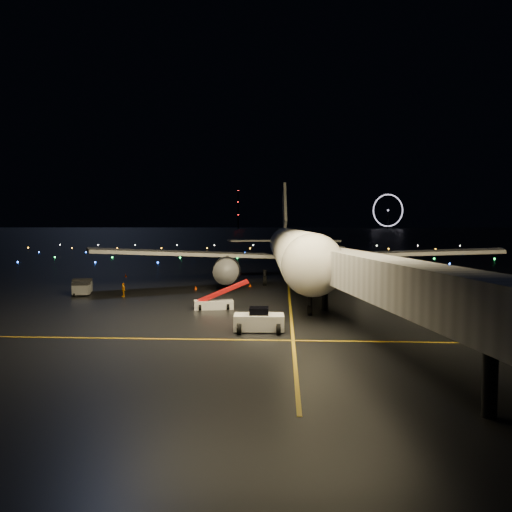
% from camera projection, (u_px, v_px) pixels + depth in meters
% --- Properties ---
extents(ground, '(2000.00, 2000.00, 0.00)m').
position_uv_depth(ground, '(267.00, 236.00, 347.49)').
color(ground, black).
rests_on(ground, ground).
extents(lane_centre, '(0.25, 80.00, 0.02)m').
position_uv_depth(lane_centre, '(289.00, 294.00, 62.88)').
color(lane_centre, gold).
rests_on(lane_centre, ground).
extents(lane_cross, '(60.00, 0.25, 0.02)m').
position_uv_depth(lane_cross, '(75.00, 338.00, 38.90)').
color(lane_cross, gold).
rests_on(lane_cross, ground).
extents(jet_bridge, '(14.00, 58.00, 6.60)m').
position_uv_depth(jet_bridge, '(491.00, 347.00, 22.84)').
color(jet_bridge, '#A3A3A7').
rests_on(jet_bridge, ground).
extents(airliner, '(61.48, 58.68, 16.68)m').
position_uv_depth(airliner, '(293.00, 227.00, 73.35)').
color(airliner, white).
rests_on(airliner, ground).
extents(pushback_tug, '(4.22, 2.33, 1.97)m').
position_uv_depth(pushback_tug, '(259.00, 319.00, 41.35)').
color(pushback_tug, silver).
rests_on(pushback_tug, ground).
extents(belt_loader, '(6.12, 2.67, 2.87)m').
position_uv_depth(belt_loader, '(214.00, 295.00, 51.90)').
color(belt_loader, silver).
rests_on(belt_loader, ground).
extents(crew_c, '(0.91, 1.05, 1.70)m').
position_uv_depth(crew_c, '(123.00, 290.00, 60.51)').
color(crew_c, '#FB9F14').
rests_on(crew_c, ground).
extents(safety_cone_0, '(0.47, 0.47, 0.52)m').
position_uv_depth(safety_cone_0, '(228.00, 287.00, 67.28)').
color(safety_cone_0, '#F53B00').
rests_on(safety_cone_0, ground).
extents(safety_cone_1, '(0.55, 0.55, 0.48)m').
position_uv_depth(safety_cone_1, '(250.00, 285.00, 70.10)').
color(safety_cone_1, '#F53B00').
rests_on(safety_cone_1, ground).
extents(safety_cone_2, '(0.50, 0.50, 0.47)m').
position_uv_depth(safety_cone_2, '(196.00, 288.00, 67.04)').
color(safety_cone_2, '#F53B00').
rests_on(safety_cone_2, ground).
extents(safety_cone_3, '(0.52, 0.52, 0.50)m').
position_uv_depth(safety_cone_3, '(126.00, 275.00, 82.70)').
color(safety_cone_3, '#F53B00').
rests_on(safety_cone_3, ground).
extents(ferris_wheel, '(49.33, 16.80, 52.00)m').
position_uv_depth(ferris_wheel, '(388.00, 212.00, 755.01)').
color(ferris_wheel, black).
rests_on(ferris_wheel, ground).
extents(radio_mast, '(1.80, 1.80, 64.00)m').
position_uv_depth(radio_mast, '(238.00, 208.00, 787.01)').
color(radio_mast, black).
rests_on(radio_mast, ground).
extents(taxiway_lights, '(164.00, 92.00, 0.36)m').
position_uv_depth(taxiway_lights, '(247.00, 251.00, 154.19)').
color(taxiway_lights, black).
rests_on(taxiway_lights, ground).
extents(baggage_cart_0, '(2.11, 1.62, 1.65)m').
position_uv_depth(baggage_cart_0, '(81.00, 289.00, 61.22)').
color(baggage_cart_0, gray).
rests_on(baggage_cart_0, ground).
extents(baggage_cart_1, '(2.23, 1.80, 1.66)m').
position_uv_depth(baggage_cart_1, '(81.00, 289.00, 61.39)').
color(baggage_cart_1, gray).
rests_on(baggage_cart_1, ground).
extents(baggage_cart_2, '(2.49, 1.97, 1.89)m').
position_uv_depth(baggage_cart_2, '(82.00, 286.00, 63.22)').
color(baggage_cart_2, gray).
rests_on(baggage_cart_2, ground).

